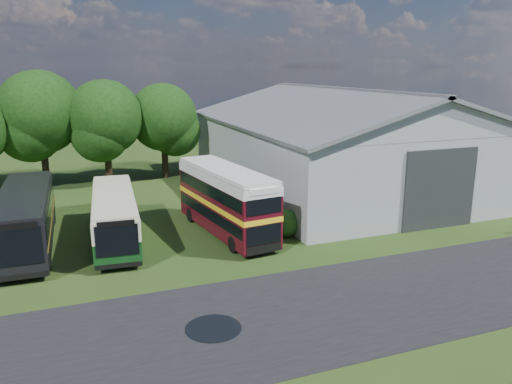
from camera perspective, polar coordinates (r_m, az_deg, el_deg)
name	(u,v)px	position (r m, az deg, el deg)	size (l,w,h in m)	color
ground	(227,291)	(22.92, -3.36, -11.22)	(120.00, 120.00, 0.00)	#1C3812
asphalt_road	(317,309)	(21.48, 7.02, -13.14)	(60.00, 8.00, 0.02)	black
puddle	(213,329)	(19.98, -4.90, -15.31)	(2.20, 2.20, 0.01)	black
storage_shed	(341,137)	(41.93, 9.66, 6.21)	(18.80, 24.80, 8.15)	gray
tree_mid	(40,112)	(44.76, -23.47, 8.35)	(6.80, 6.80, 9.60)	black
tree_right_a	(105,117)	(43.89, -16.88, 8.15)	(6.26, 6.26, 8.83)	black
tree_right_b	(163,117)	(45.33, -10.57, 8.37)	(5.98, 5.98, 8.45)	black
shrub_front	(286,235)	(29.98, 3.40, -4.98)	(1.70, 1.70, 1.70)	#194714
shrub_mid	(273,226)	(31.71, 1.92, -3.88)	(1.60, 1.60, 1.60)	#194714
shrub_back	(261,217)	(33.48, 0.59, -2.89)	(1.80, 1.80, 1.80)	#194714
bus_green_single	(115,216)	(29.82, -15.86, -2.61)	(3.07, 10.31, 2.80)	black
bus_maroon_double	(226,201)	(29.83, -3.47, -1.04)	(3.60, 9.58, 4.02)	black
bus_dark_single	(26,217)	(30.53, -24.81, -2.64)	(2.84, 11.48, 3.15)	black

